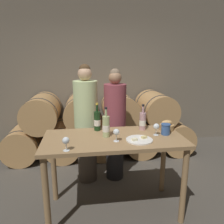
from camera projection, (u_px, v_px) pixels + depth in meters
ground_plane at (114, 209)px, 2.62m from camera, size 10.00×10.00×0.00m
stone_wall_back at (98, 66)px, 4.34m from camera, size 10.00×0.12×3.20m
barrel_stack at (101, 126)px, 4.05m from camera, size 3.39×0.90×1.15m
tasting_table at (114, 148)px, 2.43m from camera, size 1.54×0.72×0.92m
person_left at (86, 124)px, 3.08m from camera, size 0.33×0.33×1.69m
person_right at (115, 125)px, 3.14m from camera, size 0.31×0.31×1.63m
wine_bottle_red at (97, 121)px, 2.60m from camera, size 0.08×0.08×0.33m
wine_bottle_white at (106, 126)px, 2.39m from camera, size 0.08×0.08×0.34m
wine_bottle_rose at (143, 121)px, 2.62m from camera, size 0.08×0.08×0.31m
blue_crock at (166, 129)px, 2.47m from camera, size 0.11×0.11×0.12m
bread_basket at (167, 126)px, 2.63m from camera, size 0.17×0.17×0.12m
cheese_plate at (139, 140)px, 2.30m from camera, size 0.28×0.28×0.04m
wine_glass_far_left at (66, 141)px, 2.02m from camera, size 0.07×0.07×0.14m
wine_glass_left at (116, 132)px, 2.26m from camera, size 0.07×0.07×0.14m
wine_glass_center at (156, 127)px, 2.44m from camera, size 0.07×0.07×0.14m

